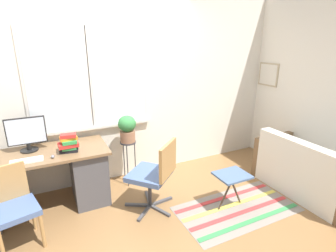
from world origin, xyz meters
The scene contains 15 objects.
ground_plane centered at (0.00, 0.00, 0.00)m, with size 14.00×14.00×0.00m, color olive.
wall_back_with_window centered at (-0.01, 0.75, 1.35)m, with size 9.00×0.12×2.70m.
wall_right_with_picture centered at (2.74, 0.00, 1.35)m, with size 0.08×9.00×2.70m.
desk centered at (-0.96, 0.34, 0.38)m, with size 1.66×0.67×0.73m.
monitor centered at (-0.99, 0.48, 0.93)m, with size 0.42×0.20×0.40m.
keyboard centered at (-1.01, 0.16, 0.73)m, with size 0.33×0.13×0.02m.
mouse centered at (-0.75, 0.14, 0.74)m, with size 0.04×0.06×0.03m.
book_stack centered at (-0.57, 0.24, 0.83)m, with size 0.22×0.17×0.22m.
desk_chair_wooden centered at (-1.17, -0.17, 0.44)m, with size 0.48×0.49×0.80m.
office_chair_swivel centered at (0.30, -0.25, 0.47)m, with size 0.65×0.65×0.88m.
couch_loveseat centered at (2.26, -0.80, 0.27)m, with size 0.71×1.37×0.77m.
plant_stand centered at (0.21, 0.48, 0.54)m, with size 0.22×0.22×0.63m.
potted_plant centered at (0.21, 0.48, 0.83)m, with size 0.24×0.24×0.37m.
floor_rug_striped centered at (1.18, -0.70, 0.00)m, with size 1.46×0.77×0.01m.
folding_stool centered at (1.14, -0.62, 0.40)m, with size 0.39×0.33×0.45m.
Camera 1 is at (-0.76, -2.78, 1.96)m, focal length 28.00 mm.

